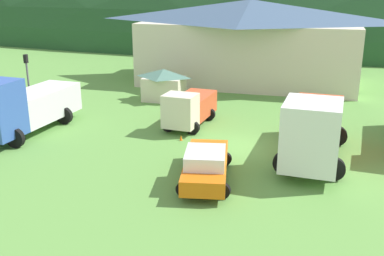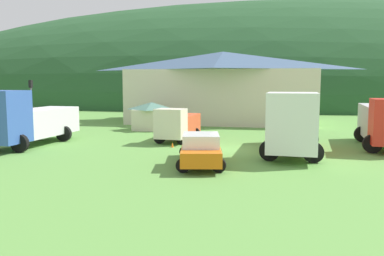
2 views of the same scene
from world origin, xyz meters
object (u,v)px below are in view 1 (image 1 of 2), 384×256
(traffic_cone_near_pickup, at_px, (181,140))
(depot_building, at_px, (249,41))
(service_pickup_orange, at_px, (206,164))
(box_truck_blue, at_px, (22,106))
(traffic_light_west, at_px, (28,80))
(play_shed_cream, at_px, (164,84))
(light_truck_cream, at_px, (189,108))
(heavy_rig_white, at_px, (314,128))

(traffic_cone_near_pickup, bearing_deg, depot_building, 85.82)
(depot_building, distance_m, service_pickup_orange, 22.21)
(box_truck_blue, relative_size, traffic_light_west, 1.81)
(traffic_light_west, height_order, traffic_cone_near_pickup, traffic_light_west)
(depot_building, bearing_deg, play_shed_cream, -122.17)
(light_truck_cream, distance_m, traffic_light_west, 10.69)
(play_shed_cream, xyz_separation_m, service_pickup_orange, (6.71, -13.68, -0.43))
(depot_building, relative_size, heavy_rig_white, 2.36)
(service_pickup_orange, bearing_deg, box_truck_blue, -116.92)
(box_truck_blue, relative_size, traffic_cone_near_pickup, 12.17)
(box_truck_blue, bearing_deg, traffic_light_west, -149.93)
(box_truck_blue, xyz_separation_m, service_pickup_orange, (12.14, -3.64, -0.93))
(traffic_light_west, bearing_deg, traffic_cone_near_pickup, -7.45)
(box_truck_blue, bearing_deg, traffic_cone_near_pickup, 102.38)
(box_truck_blue, height_order, light_truck_cream, box_truck_blue)
(play_shed_cream, distance_m, box_truck_blue, 11.42)
(box_truck_blue, height_order, traffic_light_west, traffic_light_west)
(service_pickup_orange, bearing_deg, depot_building, 173.69)
(light_truck_cream, xyz_separation_m, traffic_cone_near_pickup, (0.31, -2.78, -1.21))
(depot_building, height_order, box_truck_blue, depot_building)
(light_truck_cream, bearing_deg, play_shed_cream, -143.02)
(light_truck_cream, xyz_separation_m, service_pickup_orange, (3.05, -7.86, -0.38))
(depot_building, relative_size, box_truck_blue, 2.54)
(play_shed_cream, xyz_separation_m, traffic_light_west, (-6.84, -7.19, 1.38))
(play_shed_cream, height_order, traffic_cone_near_pickup, play_shed_cream)
(depot_building, distance_m, light_truck_cream, 14.41)
(traffic_light_west, distance_m, traffic_cone_near_pickup, 11.22)
(heavy_rig_white, bearing_deg, light_truck_cream, -114.60)
(heavy_rig_white, distance_m, traffic_light_west, 18.41)
(depot_building, xyz_separation_m, traffic_cone_near_pickup, (-1.23, -16.88, -3.75))
(depot_building, height_order, heavy_rig_white, depot_building)
(traffic_cone_near_pickup, bearing_deg, service_pickup_orange, -61.67)
(box_truck_blue, xyz_separation_m, traffic_cone_near_pickup, (9.40, 1.44, -1.76))
(depot_building, height_order, service_pickup_orange, depot_building)
(depot_building, height_order, light_truck_cream, depot_building)
(box_truck_blue, relative_size, heavy_rig_white, 0.93)
(traffic_cone_near_pickup, bearing_deg, heavy_rig_white, -9.73)
(light_truck_cream, height_order, traffic_cone_near_pickup, light_truck_cream)
(service_pickup_orange, xyz_separation_m, traffic_light_west, (-13.55, 6.49, 1.81))
(play_shed_cream, distance_m, service_pickup_orange, 15.24)
(play_shed_cream, bearing_deg, traffic_light_west, -133.59)
(heavy_rig_white, relative_size, service_pickup_orange, 1.50)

